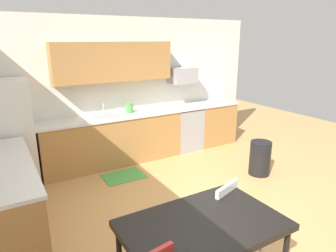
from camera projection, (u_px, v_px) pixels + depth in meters
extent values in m
plane|color=tan|center=(205.00, 214.00, 4.12)|extent=(12.00, 12.00, 0.00)
cube|color=silver|center=(125.00, 89.00, 5.93)|extent=(5.80, 0.10, 2.70)
cube|color=#AD7A42|center=(113.00, 141.00, 5.69)|extent=(2.64, 0.60, 0.90)
cube|color=#AD7A42|center=(212.00, 123.00, 6.85)|extent=(0.91, 0.60, 0.90)
cube|color=#AD7A42|center=(8.00, 203.00, 3.53)|extent=(0.60, 2.00, 0.90)
cube|color=silver|center=(133.00, 114.00, 5.76)|extent=(4.80, 0.64, 0.04)
cube|color=silver|center=(2.00, 166.00, 3.40)|extent=(0.64, 2.00, 0.04)
cube|color=#AD7A42|center=(113.00, 62.00, 5.45)|extent=(2.20, 0.34, 0.70)
cube|color=white|center=(6.00, 136.00, 4.65)|extent=(0.76, 0.70, 1.72)
cube|color=#999BA0|center=(185.00, 129.00, 6.48)|extent=(0.60, 0.60, 0.88)
cube|color=black|center=(185.00, 108.00, 6.36)|extent=(0.60, 0.60, 0.03)
cube|color=#9EA0A5|center=(183.00, 75.00, 6.25)|extent=(0.54, 0.36, 0.32)
cube|color=#A5A8AD|center=(107.00, 119.00, 5.52)|extent=(0.48, 0.40, 0.14)
cylinder|color=#B2B5BA|center=(104.00, 109.00, 5.62)|extent=(0.02, 0.02, 0.24)
cube|color=black|center=(203.00, 225.00, 2.64)|extent=(1.40, 0.90, 0.06)
cylinder|color=black|center=(227.00, 220.00, 3.38)|extent=(0.05, 0.05, 0.70)
cube|color=white|center=(240.00, 225.00, 3.11)|extent=(0.50, 0.50, 0.05)
cube|color=white|center=(226.00, 202.00, 3.17)|extent=(0.37, 0.15, 0.40)
cylinder|color=#B2B2B7|center=(261.00, 244.00, 3.19)|extent=(0.03, 0.03, 0.42)
cylinder|color=#B2B2B7|center=(216.00, 246.00, 3.16)|extent=(0.03, 0.03, 0.42)
cylinder|color=#B2B2B7|center=(233.00, 231.00, 3.41)|extent=(0.03, 0.03, 0.42)
cylinder|color=black|center=(260.00, 158.00, 5.25)|extent=(0.36, 0.36, 0.60)
cube|color=#4CA54C|center=(124.00, 176.00, 5.24)|extent=(0.70, 0.50, 0.01)
cylinder|color=#4CA54C|center=(129.00, 108.00, 5.75)|extent=(0.14, 0.14, 0.20)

